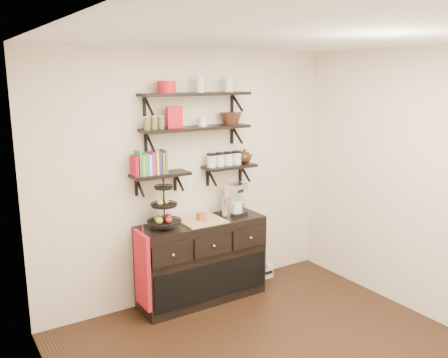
% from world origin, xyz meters
% --- Properties ---
extents(ceiling, '(3.50, 3.50, 0.02)m').
position_xyz_m(ceiling, '(0.00, 0.00, 2.70)').
color(ceiling, white).
rests_on(ceiling, back_wall).
extents(back_wall, '(3.50, 0.02, 2.70)m').
position_xyz_m(back_wall, '(0.00, 1.75, 1.35)').
color(back_wall, '#EFE1CA').
rests_on(back_wall, ground).
extents(left_wall, '(0.02, 3.50, 2.70)m').
position_xyz_m(left_wall, '(-1.75, 0.00, 1.35)').
color(left_wall, '#EFE1CA').
rests_on(left_wall, ground).
extents(right_wall, '(0.02, 3.50, 2.70)m').
position_xyz_m(right_wall, '(1.75, 0.00, 1.35)').
color(right_wall, '#EFE1CA').
rests_on(right_wall, ground).
extents(shelf_top, '(1.20, 0.27, 0.23)m').
position_xyz_m(shelf_top, '(0.00, 1.62, 2.23)').
color(shelf_top, black).
rests_on(shelf_top, back_wall).
extents(shelf_mid, '(1.20, 0.27, 0.23)m').
position_xyz_m(shelf_mid, '(0.00, 1.62, 1.88)').
color(shelf_mid, black).
rests_on(shelf_mid, back_wall).
extents(shelf_low_left, '(0.60, 0.25, 0.23)m').
position_xyz_m(shelf_low_left, '(-0.42, 1.63, 1.43)').
color(shelf_low_left, black).
rests_on(shelf_low_left, back_wall).
extents(shelf_low_right, '(0.60, 0.25, 0.23)m').
position_xyz_m(shelf_low_right, '(0.42, 1.63, 1.43)').
color(shelf_low_right, black).
rests_on(shelf_low_right, back_wall).
extents(cookbooks, '(0.36, 0.15, 0.26)m').
position_xyz_m(cookbooks, '(-0.51, 1.63, 1.56)').
color(cookbooks, '#AB0D24').
rests_on(cookbooks, shelf_low_left).
extents(glass_canisters, '(0.43, 0.10, 0.13)m').
position_xyz_m(glass_canisters, '(0.36, 1.63, 1.51)').
color(glass_canisters, silver).
rests_on(glass_canisters, shelf_low_right).
extents(sideboard, '(1.40, 0.50, 0.92)m').
position_xyz_m(sideboard, '(-0.01, 1.51, 0.45)').
color(sideboard, black).
rests_on(sideboard, floor).
extents(fruit_stand, '(0.34, 0.34, 0.50)m').
position_xyz_m(fruit_stand, '(-0.44, 1.52, 1.07)').
color(fruit_stand, black).
rests_on(fruit_stand, sideboard).
extents(candle, '(0.08, 0.08, 0.08)m').
position_xyz_m(candle, '(-0.01, 1.51, 0.96)').
color(candle, brown).
rests_on(candle, sideboard).
extents(coffee_maker, '(0.22, 0.22, 0.36)m').
position_xyz_m(coffee_maker, '(0.44, 1.54, 1.07)').
color(coffee_maker, black).
rests_on(coffee_maker, sideboard).
extents(thermal_carafe, '(0.11, 0.11, 0.22)m').
position_xyz_m(thermal_carafe, '(0.30, 1.49, 1.01)').
color(thermal_carafe, silver).
rests_on(thermal_carafe, sideboard).
extents(apron, '(0.04, 0.33, 0.76)m').
position_xyz_m(apron, '(-0.74, 1.41, 0.55)').
color(apron, red).
rests_on(apron, sideboard).
extents(radio, '(0.29, 0.20, 0.17)m').
position_xyz_m(radio, '(0.87, 1.63, 0.09)').
color(radio, silver).
rests_on(radio, floor).
extents(recipe_box, '(0.17, 0.08, 0.22)m').
position_xyz_m(recipe_box, '(-0.25, 1.61, 2.01)').
color(recipe_box, red).
rests_on(recipe_box, shelf_mid).
extents(walnut_bowl, '(0.24, 0.24, 0.13)m').
position_xyz_m(walnut_bowl, '(0.43, 1.61, 1.96)').
color(walnut_bowl, black).
rests_on(walnut_bowl, shelf_mid).
extents(ramekins, '(0.09, 0.09, 0.10)m').
position_xyz_m(ramekins, '(0.08, 1.61, 1.95)').
color(ramekins, white).
rests_on(ramekins, shelf_mid).
extents(teapot, '(0.23, 0.18, 0.16)m').
position_xyz_m(teapot, '(0.62, 1.63, 1.53)').
color(teapot, '#311D0E').
rests_on(teapot, shelf_low_right).
extents(red_pot, '(0.18, 0.18, 0.12)m').
position_xyz_m(red_pot, '(-0.33, 1.61, 2.31)').
color(red_pot, red).
rests_on(red_pot, shelf_top).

